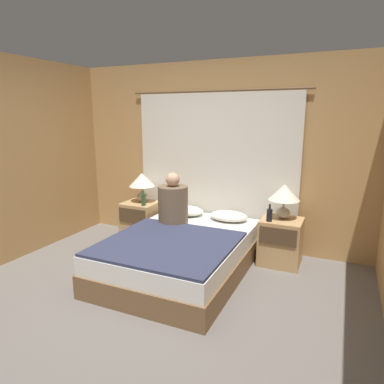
% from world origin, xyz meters
% --- Properties ---
extents(ground_plane, '(16.00, 16.00, 0.00)m').
position_xyz_m(ground_plane, '(0.00, 0.00, 0.00)').
color(ground_plane, '#66605B').
extents(wall_back, '(4.27, 0.06, 2.50)m').
position_xyz_m(wall_back, '(0.00, 1.97, 1.25)').
color(wall_back, tan).
rests_on(wall_back, ground_plane).
extents(curtain_panel, '(2.49, 0.02, 2.11)m').
position_xyz_m(curtain_panel, '(0.00, 1.91, 1.05)').
color(curtain_panel, silver).
rests_on(curtain_panel, ground_plane).
extents(bed, '(1.41, 1.99, 0.45)m').
position_xyz_m(bed, '(0.00, 0.86, 0.22)').
color(bed, brown).
rests_on(bed, ground_plane).
extents(nightstand_left, '(0.49, 0.46, 0.56)m').
position_xyz_m(nightstand_left, '(-1.00, 1.57, 0.28)').
color(nightstand_left, tan).
rests_on(nightstand_left, ground_plane).
extents(nightstand_right, '(0.49, 0.46, 0.56)m').
position_xyz_m(nightstand_right, '(1.00, 1.57, 0.28)').
color(nightstand_right, tan).
rests_on(nightstand_right, ground_plane).
extents(lamp_left, '(0.37, 0.37, 0.42)m').
position_xyz_m(lamp_left, '(-1.00, 1.63, 0.86)').
color(lamp_left, '#B2A899').
rests_on(lamp_left, nightstand_left).
extents(lamp_right, '(0.37, 0.37, 0.42)m').
position_xyz_m(lamp_right, '(1.00, 1.63, 0.86)').
color(lamp_right, '#B2A899').
rests_on(lamp_right, nightstand_right).
extents(pillow_left, '(0.50, 0.36, 0.12)m').
position_xyz_m(pillow_left, '(-0.31, 1.64, 0.51)').
color(pillow_left, silver).
rests_on(pillow_left, bed).
extents(pillow_right, '(0.50, 0.36, 0.12)m').
position_xyz_m(pillow_right, '(0.31, 1.64, 0.51)').
color(pillow_right, silver).
rests_on(pillow_right, bed).
extents(blanket_on_bed, '(1.35, 1.31, 0.03)m').
position_xyz_m(blanket_on_bed, '(0.00, 0.55, 0.46)').
color(blanket_on_bed, '#2D334C').
rests_on(blanket_on_bed, bed).
extents(person_left_in_bed, '(0.38, 0.38, 0.65)m').
position_xyz_m(person_left_in_bed, '(-0.30, 1.24, 0.71)').
color(person_left_in_bed, brown).
rests_on(person_left_in_bed, bed).
extents(beer_bottle_on_left_stand, '(0.06, 0.06, 0.22)m').
position_xyz_m(beer_bottle_on_left_stand, '(-0.87, 1.44, 0.65)').
color(beer_bottle_on_left_stand, '#2D4C28').
rests_on(beer_bottle_on_left_stand, nightstand_left).
extents(beer_bottle_on_right_stand, '(0.07, 0.07, 0.21)m').
position_xyz_m(beer_bottle_on_right_stand, '(0.88, 1.44, 0.64)').
color(beer_bottle_on_right_stand, black).
rests_on(beer_bottle_on_right_stand, nightstand_right).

